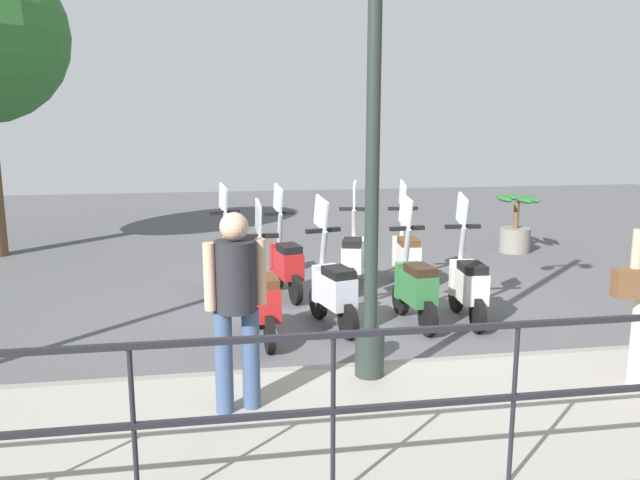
{
  "coord_description": "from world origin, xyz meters",
  "views": [
    {
      "loc": [
        -7.57,
        1.77,
        2.42
      ],
      "look_at": [
        0.2,
        0.5,
        0.9
      ],
      "focal_mm": 35.0,
      "sensor_mm": 36.0,
      "label": 1
    }
  ],
  "objects_px": {
    "pedestrian_distant": "(236,297)",
    "scooter_far_0": "(406,255)",
    "scooter_near_2": "(333,289)",
    "scooter_far_2": "(286,263)",
    "scooter_near_3": "(264,298)",
    "scooter_far_1": "(353,256)",
    "lamp_post_near": "(373,140)",
    "scooter_near_0": "(468,283)",
    "scooter_far_3": "(231,261)",
    "scooter_near_1": "(415,286)",
    "potted_palm": "(515,228)"
  },
  "relations": [
    {
      "from": "pedestrian_distant",
      "to": "scooter_near_3",
      "type": "xyz_separation_m",
      "value": [
        1.98,
        -0.35,
        -0.6
      ]
    },
    {
      "from": "pedestrian_distant",
      "to": "scooter_far_0",
      "type": "bearing_deg",
      "value": 133.33
    },
    {
      "from": "scooter_far_3",
      "to": "scooter_far_2",
      "type": "bearing_deg",
      "value": -122.12
    },
    {
      "from": "scooter_near_2",
      "to": "scooter_far_2",
      "type": "relative_size",
      "value": 1.0
    },
    {
      "from": "lamp_post_near",
      "to": "potted_palm",
      "type": "relative_size",
      "value": 4.44
    },
    {
      "from": "lamp_post_near",
      "to": "scooter_near_2",
      "type": "bearing_deg",
      "value": 0.44
    },
    {
      "from": "scooter_far_2",
      "to": "scooter_far_3",
      "type": "distance_m",
      "value": 0.78
    },
    {
      "from": "scooter_near_1",
      "to": "scooter_far_3",
      "type": "xyz_separation_m",
      "value": [
        1.7,
        2.12,
        0.0
      ]
    },
    {
      "from": "pedestrian_distant",
      "to": "scooter_far_1",
      "type": "xyz_separation_m",
      "value": [
        3.94,
        -1.78,
        -0.6
      ]
    },
    {
      "from": "potted_palm",
      "to": "scooter_far_1",
      "type": "height_order",
      "value": "scooter_far_1"
    },
    {
      "from": "scooter_near_1",
      "to": "scooter_far_0",
      "type": "relative_size",
      "value": 1.0
    },
    {
      "from": "scooter_near_0",
      "to": "scooter_far_0",
      "type": "xyz_separation_m",
      "value": [
        1.65,
        0.27,
        0.0
      ]
    },
    {
      "from": "pedestrian_distant",
      "to": "scooter_near_0",
      "type": "xyz_separation_m",
      "value": [
        2.22,
        -2.83,
        -0.6
      ]
    },
    {
      "from": "lamp_post_near",
      "to": "scooter_near_2",
      "type": "height_order",
      "value": "lamp_post_near"
    },
    {
      "from": "scooter_near_1",
      "to": "pedestrian_distant",
      "type": "bearing_deg",
      "value": 130.45
    },
    {
      "from": "scooter_far_0",
      "to": "scooter_far_3",
      "type": "bearing_deg",
      "value": 93.61
    },
    {
      "from": "lamp_post_near",
      "to": "scooter_far_0",
      "type": "relative_size",
      "value": 3.06
    },
    {
      "from": "scooter_near_0",
      "to": "scooter_near_2",
      "type": "bearing_deg",
      "value": 93.22
    },
    {
      "from": "scooter_near_3",
      "to": "scooter_far_1",
      "type": "relative_size",
      "value": 1.0
    },
    {
      "from": "pedestrian_distant",
      "to": "scooter_near_2",
      "type": "distance_m",
      "value": 2.61
    },
    {
      "from": "scooter_far_0",
      "to": "scooter_far_1",
      "type": "xyz_separation_m",
      "value": [
        0.07,
        0.78,
        0.0
      ]
    },
    {
      "from": "scooter_far_3",
      "to": "scooter_near_1",
      "type": "bearing_deg",
      "value": -143.38
    },
    {
      "from": "scooter_near_1",
      "to": "scooter_far_2",
      "type": "relative_size",
      "value": 1.0
    },
    {
      "from": "scooter_far_3",
      "to": "scooter_near_0",
      "type": "bearing_deg",
      "value": -135.96
    },
    {
      "from": "pedestrian_distant",
      "to": "scooter_far_2",
      "type": "xyz_separation_m",
      "value": [
        3.68,
        -0.78,
        -0.6
      ]
    },
    {
      "from": "scooter_near_2",
      "to": "scooter_far_3",
      "type": "height_order",
      "value": "same"
    },
    {
      "from": "potted_palm",
      "to": "scooter_far_2",
      "type": "height_order",
      "value": "scooter_far_2"
    },
    {
      "from": "pedestrian_distant",
      "to": "potted_palm",
      "type": "relative_size",
      "value": 1.5
    },
    {
      "from": "pedestrian_distant",
      "to": "scooter_far_3",
      "type": "bearing_deg",
      "value": 166.23
    },
    {
      "from": "scooter_far_0",
      "to": "scooter_far_1",
      "type": "height_order",
      "value": "same"
    },
    {
      "from": "scooter_near_1",
      "to": "scooter_far_3",
      "type": "height_order",
      "value": "same"
    },
    {
      "from": "scooter_near_2",
      "to": "scooter_near_0",
      "type": "bearing_deg",
      "value": -105.63
    },
    {
      "from": "pedestrian_distant",
      "to": "scooter_far_0",
      "type": "relative_size",
      "value": 1.03
    },
    {
      "from": "pedestrian_distant",
      "to": "scooter_near_2",
      "type": "height_order",
      "value": "pedestrian_distant"
    },
    {
      "from": "potted_palm",
      "to": "scooter_far_2",
      "type": "xyz_separation_m",
      "value": [
        -2.27,
        4.52,
        0.04
      ]
    },
    {
      "from": "lamp_post_near",
      "to": "scooter_near_3",
      "type": "bearing_deg",
      "value": 29.52
    },
    {
      "from": "scooter_near_1",
      "to": "scooter_near_3",
      "type": "distance_m",
      "value": 1.83
    },
    {
      "from": "potted_palm",
      "to": "scooter_near_0",
      "type": "xyz_separation_m",
      "value": [
        -3.73,
        2.48,
        0.04
      ]
    },
    {
      "from": "scooter_near_3",
      "to": "scooter_far_0",
      "type": "xyz_separation_m",
      "value": [
        1.9,
        -2.21,
        0.0
      ]
    },
    {
      "from": "scooter_near_2",
      "to": "scooter_far_3",
      "type": "distance_m",
      "value": 2.02
    },
    {
      "from": "scooter_near_2",
      "to": "scooter_far_2",
      "type": "height_order",
      "value": "same"
    },
    {
      "from": "lamp_post_near",
      "to": "pedestrian_distant",
      "type": "relative_size",
      "value": 2.96
    },
    {
      "from": "scooter_far_0",
      "to": "potted_palm",
      "type": "bearing_deg",
      "value": -48.34
    },
    {
      "from": "scooter_far_2",
      "to": "potted_palm",
      "type": "bearing_deg",
      "value": -75.0
    },
    {
      "from": "scooter_near_1",
      "to": "scooter_near_3",
      "type": "height_order",
      "value": "same"
    },
    {
      "from": "scooter_far_2",
      "to": "lamp_post_near",
      "type": "bearing_deg",
      "value": 175.59
    },
    {
      "from": "scooter_near_0",
      "to": "scooter_near_3",
      "type": "xyz_separation_m",
      "value": [
        -0.24,
        2.48,
        0.0
      ]
    },
    {
      "from": "scooter_near_1",
      "to": "scooter_far_2",
      "type": "distance_m",
      "value": 2.01
    },
    {
      "from": "scooter_far_1",
      "to": "scooter_far_3",
      "type": "relative_size",
      "value": 1.0
    },
    {
      "from": "scooter_near_0",
      "to": "scooter_near_3",
      "type": "relative_size",
      "value": 1.0
    }
  ]
}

